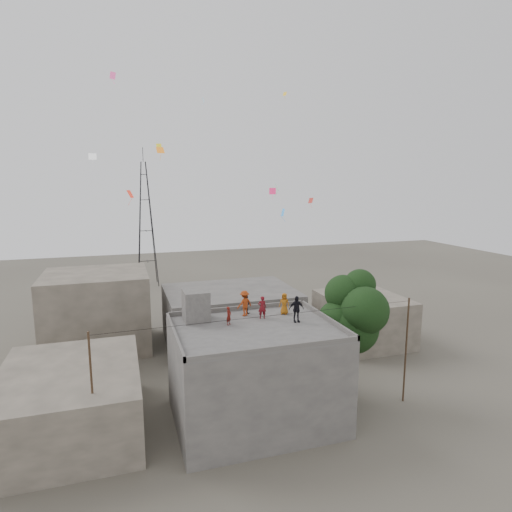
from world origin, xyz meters
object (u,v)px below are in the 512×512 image
(person_red_adult, at_px, (262,307))
(person_dark_adult, at_px, (296,309))
(transmission_tower, at_px, (146,224))
(stair_head_box, at_px, (196,305))
(tree, at_px, (355,314))

(person_red_adult, xyz_separation_m, person_dark_adult, (1.87, -1.35, 0.10))
(transmission_tower, bearing_deg, person_red_adult, -82.54)
(stair_head_box, distance_m, transmission_tower, 37.46)
(tree, height_order, transmission_tower, transmission_tower)
(stair_head_box, bearing_deg, transmission_tower, 91.23)
(stair_head_box, bearing_deg, tree, -10.74)
(person_red_adult, bearing_deg, tree, 176.79)
(person_dark_adult, bearing_deg, person_red_adult, 147.58)
(transmission_tower, bearing_deg, tree, -73.91)
(transmission_tower, xyz_separation_m, person_dark_adult, (6.89, -39.72, -2.11))
(tree, distance_m, person_dark_adult, 4.57)
(transmission_tower, distance_m, person_dark_adult, 40.37)
(stair_head_box, distance_m, tree, 10.80)
(transmission_tower, relative_size, person_dark_adult, 11.64)
(person_dark_adult, bearing_deg, stair_head_box, 162.65)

